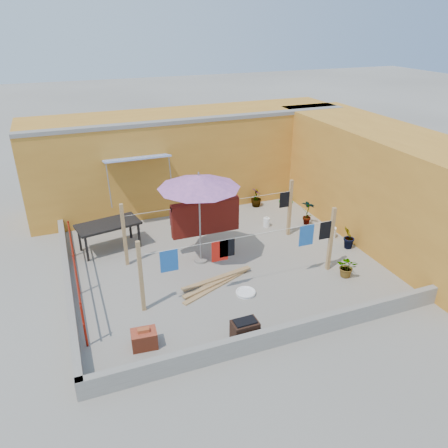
{
  "coord_description": "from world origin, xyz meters",
  "views": [
    {
      "loc": [
        -3.76,
        -9.81,
        6.2
      ],
      "look_at": [
        0.16,
        0.3,
        0.99
      ],
      "focal_mm": 35.0,
      "sensor_mm": 36.0,
      "label": 1
    }
  ],
  "objects_px": {
    "brick_stack": "(144,339)",
    "water_jug_b": "(266,222)",
    "white_basin": "(246,292)",
    "plant_back_a": "(217,202)",
    "water_jug_a": "(332,233)",
    "patio_umbrella": "(199,182)",
    "outdoor_table": "(108,226)",
    "green_hose": "(286,201)",
    "brazier": "(245,330)"
  },
  "relations": [
    {
      "from": "plant_back_a",
      "to": "white_basin",
      "type": "bearing_deg",
      "value": -102.23
    },
    {
      "from": "patio_umbrella",
      "to": "brazier",
      "type": "height_order",
      "value": "patio_umbrella"
    },
    {
      "from": "outdoor_table",
      "to": "plant_back_a",
      "type": "xyz_separation_m",
      "value": [
        3.82,
        1.33,
        -0.35
      ]
    },
    {
      "from": "white_basin",
      "to": "plant_back_a",
      "type": "height_order",
      "value": "plant_back_a"
    },
    {
      "from": "brazier",
      "to": "white_basin",
      "type": "distance_m",
      "value": 1.68
    },
    {
      "from": "white_basin",
      "to": "outdoor_table",
      "type": "bearing_deg",
      "value": 127.89
    },
    {
      "from": "water_jug_b",
      "to": "plant_back_a",
      "type": "distance_m",
      "value": 1.98
    },
    {
      "from": "white_basin",
      "to": "water_jug_b",
      "type": "xyz_separation_m",
      "value": [
        2.16,
        3.25,
        0.1
      ]
    },
    {
      "from": "water_jug_b",
      "to": "green_hose",
      "type": "bearing_deg",
      "value": 44.97
    },
    {
      "from": "patio_umbrella",
      "to": "plant_back_a",
      "type": "relative_size",
      "value": 3.34
    },
    {
      "from": "patio_umbrella",
      "to": "outdoor_table",
      "type": "relative_size",
      "value": 1.37
    },
    {
      "from": "water_jug_a",
      "to": "water_jug_b",
      "type": "relative_size",
      "value": 1.14
    },
    {
      "from": "brick_stack",
      "to": "water_jug_b",
      "type": "relative_size",
      "value": 1.64
    },
    {
      "from": "brick_stack",
      "to": "water_jug_a",
      "type": "distance_m",
      "value": 6.97
    },
    {
      "from": "water_jug_b",
      "to": "brick_stack",
      "type": "bearing_deg",
      "value": -139.12
    },
    {
      "from": "white_basin",
      "to": "water_jug_b",
      "type": "bearing_deg",
      "value": 56.36
    },
    {
      "from": "patio_umbrella",
      "to": "white_basin",
      "type": "relative_size",
      "value": 5.22
    },
    {
      "from": "patio_umbrella",
      "to": "green_hose",
      "type": "height_order",
      "value": "patio_umbrella"
    },
    {
      "from": "patio_umbrella",
      "to": "water_jug_b",
      "type": "distance_m",
      "value": 3.7
    },
    {
      "from": "white_basin",
      "to": "plant_back_a",
      "type": "relative_size",
      "value": 0.64
    },
    {
      "from": "outdoor_table",
      "to": "brazier",
      "type": "height_order",
      "value": "outdoor_table"
    },
    {
      "from": "brick_stack",
      "to": "white_basin",
      "type": "distance_m",
      "value": 2.88
    },
    {
      "from": "brick_stack",
      "to": "green_hose",
      "type": "bearing_deg",
      "value": 41.93
    },
    {
      "from": "outdoor_table",
      "to": "water_jug_b",
      "type": "bearing_deg",
      "value": -3.46
    },
    {
      "from": "water_jug_a",
      "to": "plant_back_a",
      "type": "xyz_separation_m",
      "value": [
        -2.63,
        3.07,
        0.22
      ]
    },
    {
      "from": "outdoor_table",
      "to": "brazier",
      "type": "distance_m",
      "value": 5.5
    },
    {
      "from": "white_basin",
      "to": "green_hose",
      "type": "xyz_separation_m",
      "value": [
        3.74,
        4.82,
        -0.01
      ]
    },
    {
      "from": "plant_back_a",
      "to": "brick_stack",
      "type": "bearing_deg",
      "value": -122.78
    },
    {
      "from": "brick_stack",
      "to": "water_jug_a",
      "type": "bearing_deg",
      "value": 23.45
    },
    {
      "from": "outdoor_table",
      "to": "white_basin",
      "type": "xyz_separation_m",
      "value": [
        2.76,
        -3.55,
        -0.7
      ]
    },
    {
      "from": "water_jug_a",
      "to": "brazier",
      "type": "bearing_deg",
      "value": -142.77
    },
    {
      "from": "brazier",
      "to": "white_basin",
      "type": "bearing_deg",
      "value": 65.48
    },
    {
      "from": "patio_umbrella",
      "to": "brick_stack",
      "type": "relative_size",
      "value": 4.71
    },
    {
      "from": "outdoor_table",
      "to": "green_hose",
      "type": "relative_size",
      "value": 3.64
    },
    {
      "from": "outdoor_table",
      "to": "water_jug_b",
      "type": "xyz_separation_m",
      "value": [
        4.92,
        -0.3,
        -0.59
      ]
    },
    {
      "from": "white_basin",
      "to": "water_jug_b",
      "type": "relative_size",
      "value": 1.48
    },
    {
      "from": "outdoor_table",
      "to": "brazier",
      "type": "bearing_deg",
      "value": -67.79
    },
    {
      "from": "white_basin",
      "to": "green_hose",
      "type": "height_order",
      "value": "white_basin"
    },
    {
      "from": "patio_umbrella",
      "to": "brick_stack",
      "type": "height_order",
      "value": "patio_umbrella"
    },
    {
      "from": "brazier",
      "to": "water_jug_b",
      "type": "distance_m",
      "value": 5.56
    },
    {
      "from": "water_jug_a",
      "to": "brick_stack",
      "type": "bearing_deg",
      "value": -156.55
    },
    {
      "from": "brazier",
      "to": "water_jug_b",
      "type": "relative_size",
      "value": 1.65
    },
    {
      "from": "water_jug_a",
      "to": "green_hose",
      "type": "distance_m",
      "value": 3.01
    },
    {
      "from": "outdoor_table",
      "to": "plant_back_a",
      "type": "height_order",
      "value": "outdoor_table"
    },
    {
      "from": "outdoor_table",
      "to": "plant_back_a",
      "type": "bearing_deg",
      "value": 19.24
    },
    {
      "from": "patio_umbrella",
      "to": "white_basin",
      "type": "distance_m",
      "value": 3.03
    },
    {
      "from": "brick_stack",
      "to": "plant_back_a",
      "type": "bearing_deg",
      "value": 57.22
    },
    {
      "from": "patio_umbrella",
      "to": "green_hose",
      "type": "bearing_deg",
      "value": 34.26
    },
    {
      "from": "water_jug_b",
      "to": "plant_back_a",
      "type": "relative_size",
      "value": 0.43
    },
    {
      "from": "outdoor_table",
      "to": "water_jug_b",
      "type": "distance_m",
      "value": 4.97
    }
  ]
}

